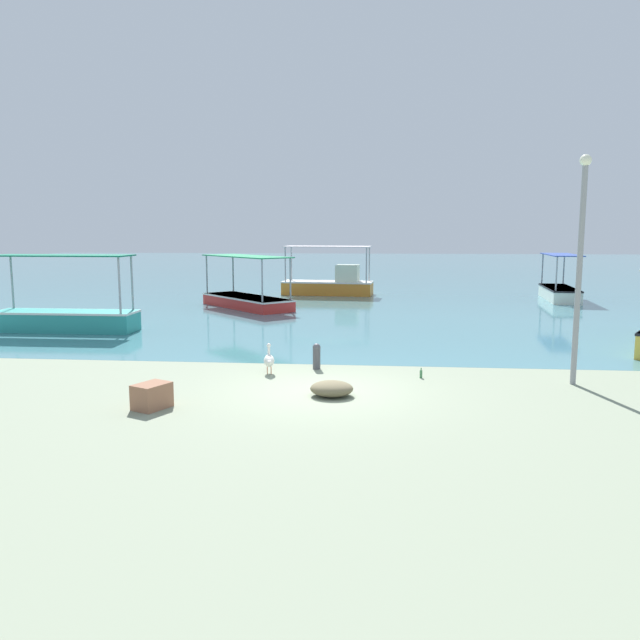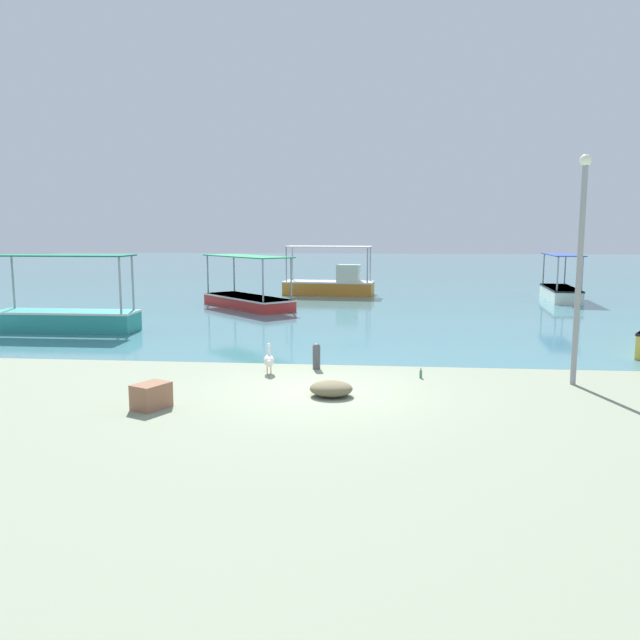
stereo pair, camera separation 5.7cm
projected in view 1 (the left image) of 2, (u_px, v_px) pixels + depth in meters
ground at (321, 391)px, 14.85m from camera, size 120.00×120.00×0.00m
harbor_water at (366, 270)px, 62.16m from camera, size 110.00×90.00×0.00m
fishing_boat_near_left at (247, 298)px, 31.08m from camera, size 5.38×5.54×2.58m
fishing_boat_far_left at (331, 283)px, 37.39m from camera, size 5.51×2.37×2.91m
fishing_boat_center at (66, 316)px, 23.69m from camera, size 5.41×1.53×2.90m
fishing_boat_outer at (559, 290)px, 34.60m from camera, size 1.99×5.23×2.53m
pelican at (269, 360)px, 16.63m from camera, size 0.39×0.80×0.80m
lamp_post at (580, 257)px, 15.12m from camera, size 0.28×0.28×5.59m
mooring_bollard at (317, 355)px, 17.22m from camera, size 0.22×0.22×0.71m
net_pile at (332, 389)px, 14.40m from camera, size 1.00×0.85×0.35m
cargo_crate at (152, 396)px, 13.38m from camera, size 0.82×0.92×0.55m
glass_bottle at (421, 374)px, 16.19m from camera, size 0.07×0.07×0.27m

